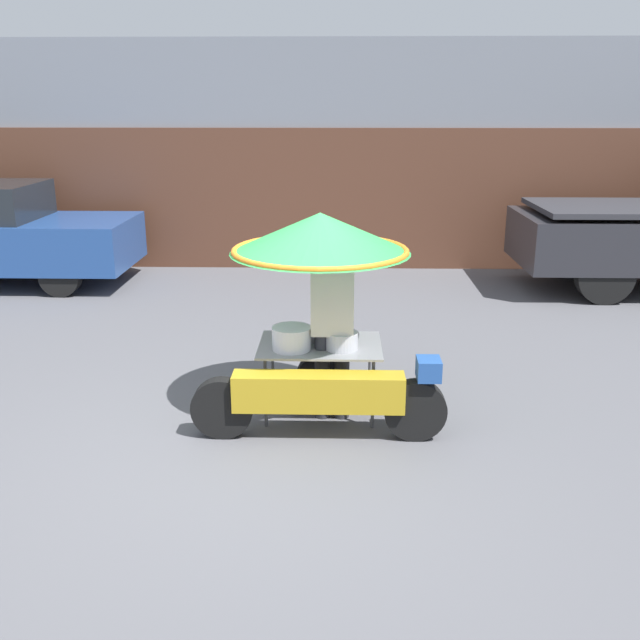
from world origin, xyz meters
TOP-DOWN VIEW (x-y plane):
  - ground_plane at (0.00, 0.00)m, footprint 36.00×36.00m
  - shopfront_building at (0.00, 7.99)m, footprint 28.00×2.06m
  - vendor_motorcycle_cart at (0.50, 0.76)m, footprint 2.21×1.61m
  - vendor_person at (0.61, 0.72)m, footprint 0.38×0.22m

SIDE VIEW (x-z plane):
  - ground_plane at x=0.00m, z-range 0.00..0.00m
  - vendor_person at x=0.61m, z-range 0.10..1.75m
  - vendor_motorcycle_cart at x=0.50m, z-range 0.47..2.35m
  - shopfront_building at x=0.00m, z-range -0.01..3.82m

